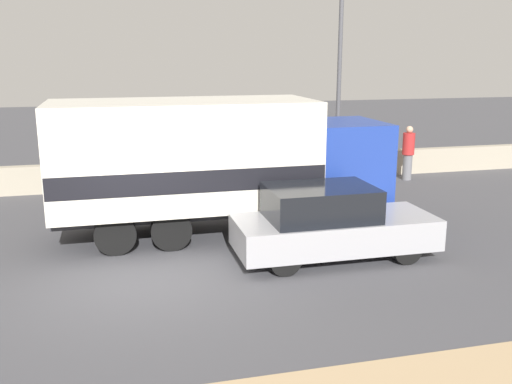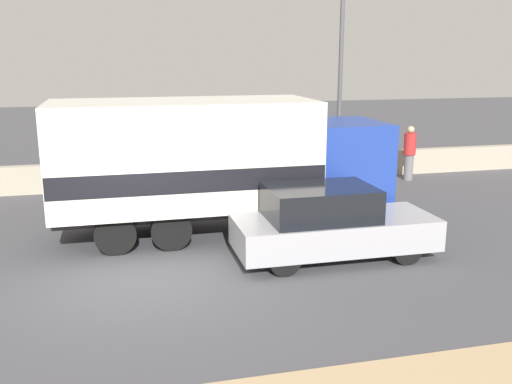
% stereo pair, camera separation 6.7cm
% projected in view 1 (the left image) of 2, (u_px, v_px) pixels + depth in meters
% --- Properties ---
extents(ground_plane, '(80.00, 80.00, 0.00)m').
position_uv_depth(ground_plane, '(144.00, 279.00, 11.02)').
color(ground_plane, '#47474C').
extents(stone_wall_backdrop, '(60.00, 0.35, 0.88)m').
position_uv_depth(stone_wall_backdrop, '(129.00, 175.00, 18.39)').
color(stone_wall_backdrop, '#A39984').
rests_on(stone_wall_backdrop, ground_plane).
extents(street_lamp, '(0.56, 0.28, 7.99)m').
position_uv_depth(street_lamp, '(340.00, 44.00, 17.94)').
color(street_lamp, '#4C4C51').
rests_on(street_lamp, ground_plane).
extents(box_truck, '(7.89, 2.58, 3.21)m').
position_uv_depth(box_truck, '(212.00, 161.00, 13.44)').
color(box_truck, navy).
rests_on(box_truck, ground_plane).
extents(car_hatchback, '(4.25, 1.70, 1.57)m').
position_uv_depth(car_hatchback, '(330.00, 223.00, 12.02)').
color(car_hatchback, '#9E9EA3').
rests_on(car_hatchback, ground_plane).
extents(pedestrian, '(0.41, 0.41, 1.87)m').
position_uv_depth(pedestrian, '(408.00, 152.00, 19.55)').
color(pedestrian, slate).
rests_on(pedestrian, ground_plane).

